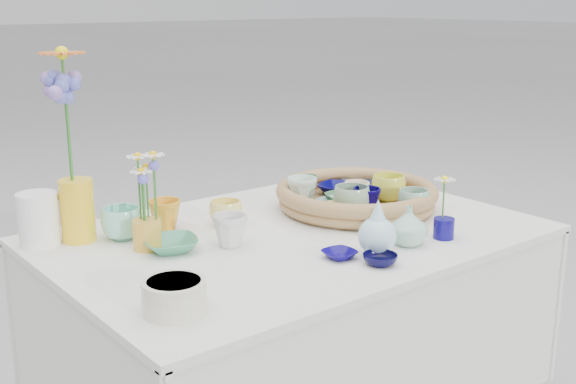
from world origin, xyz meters
TOP-DOWN VIEW (x-y plane):
  - wicker_tray at (0.28, 0.05)m, footprint 0.47×0.47m
  - tray_ceramic_0 at (0.31, 0.17)m, footprint 0.15×0.15m
  - tray_ceramic_1 at (0.39, 0.11)m, footprint 0.12×0.12m
  - tray_ceramic_2 at (0.37, 0.01)m, footprint 0.12×0.12m
  - tray_ceramic_3 at (0.25, 0.05)m, footprint 0.15×0.15m
  - tray_ceramic_4 at (0.19, -0.02)m, footprint 0.12×0.12m
  - tray_ceramic_5 at (0.19, 0.05)m, footprint 0.12×0.12m
  - tray_ceramic_6 at (0.14, 0.13)m, footprint 0.10×0.10m
  - tray_ceramic_7 at (0.29, 0.06)m, footprint 0.08×0.08m
  - tray_ceramic_8 at (0.42, 0.22)m, footprint 0.10×0.10m
  - tray_ceramic_9 at (0.23, -0.04)m, footprint 0.09×0.09m
  - tray_ceramic_10 at (0.18, 0.00)m, footprint 0.13×0.13m
  - tray_ceramic_11 at (0.33, -0.12)m, footprint 0.11×0.11m
  - tray_ceramic_12 at (0.22, 0.20)m, footprint 0.07×0.07m
  - loose_ceramic_0 at (-0.25, 0.23)m, footprint 0.11×0.11m
  - loose_ceramic_1 at (-0.11, 0.15)m, footprint 0.10×0.10m
  - loose_ceramic_2 at (-0.33, 0.07)m, footprint 0.17×0.17m
  - loose_ceramic_3 at (-0.19, 0.01)m, footprint 0.10×0.10m
  - loose_ceramic_4 at (-0.04, -0.23)m, footprint 0.08×0.08m
  - loose_ceramic_5 at (-0.38, 0.23)m, footprint 0.12×0.12m
  - loose_ceramic_6 at (0.01, -0.32)m, footprint 0.10×0.10m
  - fluted_bowl at (-0.50, -0.25)m, footprint 0.15×0.15m
  - bud_vase_paleblue at (0.05, -0.26)m, footprint 0.12×0.12m
  - bud_vase_seafoam at (0.16, -0.26)m, footprint 0.11×0.11m
  - bud_vase_cobalt at (0.27, -0.28)m, footprint 0.07×0.07m
  - single_daisy at (0.27, -0.27)m, footprint 0.08×0.08m
  - tall_vase_yellow at (-0.47, 0.28)m, footprint 0.09×0.09m
  - gerbera at (-0.48, 0.29)m, footprint 0.16×0.16m
  - hydrangea at (-0.48, 0.28)m, footprint 0.11×0.11m
  - white_pitcher at (-0.56, 0.31)m, footprint 0.16×0.14m
  - daisy_cup at (-0.37, 0.12)m, footprint 0.08×0.08m
  - daisy_posy at (-0.36, 0.11)m, footprint 0.11×0.11m

SIDE VIEW (x-z plane):
  - loose_ceramic_4 at x=-0.04m, z-range 0.77..0.78m
  - loose_ceramic_6 at x=0.01m, z-range 0.77..0.79m
  - loose_ceramic_2 at x=-0.33m, z-range 0.77..0.80m
  - bud_vase_cobalt at x=0.27m, z-range 0.77..0.82m
  - tray_ceramic_10 at x=0.18m, z-range 0.78..0.81m
  - tray_ceramic_5 at x=0.19m, z-range 0.78..0.81m
  - tray_ceramic_8 at x=0.42m, z-range 0.78..0.81m
  - tray_ceramic_1 at x=0.39m, z-range 0.78..0.81m
  - tray_ceramic_0 at x=0.31m, z-range 0.78..0.81m
  - fluted_bowl at x=-0.50m, z-range 0.77..0.83m
  - tray_ceramic_3 at x=0.25m, z-range 0.78..0.82m
  - loose_ceramic_1 at x=-0.11m, z-range 0.76..0.84m
  - daisy_cup at x=-0.37m, z-range 0.77..0.84m
  - wicker_tray at x=0.28m, z-range 0.77..0.84m
  - loose_ceramic_0 at x=-0.25m, z-range 0.77..0.85m
  - loose_ceramic_3 at x=-0.19m, z-range 0.77..0.85m
  - loose_ceramic_5 at x=-0.38m, z-range 0.77..0.85m
  - tray_ceramic_7 at x=0.29m, z-range 0.78..0.85m
  - tray_ceramic_12 at x=0.22m, z-range 0.78..0.85m
  - bud_vase_seafoam at x=0.16m, z-range 0.77..0.87m
  - tray_ceramic_11 at x=0.33m, z-range 0.78..0.85m
  - tray_ceramic_9 at x=0.23m, z-range 0.78..0.86m
  - tray_ceramic_2 at x=0.37m, z-range 0.78..0.86m
  - tray_ceramic_4 at x=0.19m, z-range 0.78..0.86m
  - tray_ceramic_6 at x=0.14m, z-range 0.78..0.87m
  - white_pitcher at x=-0.56m, z-range 0.76..0.90m
  - bud_vase_paleblue at x=0.05m, z-range 0.77..0.91m
  - tall_vase_yellow at x=-0.47m, z-range 0.77..0.93m
  - single_daisy at x=0.27m, z-range 0.81..0.93m
  - daisy_posy at x=-0.36m, z-range 0.84..1.01m
  - hydrangea at x=-0.48m, z-range 0.88..1.19m
  - gerbera at x=-0.48m, z-range 0.92..1.25m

